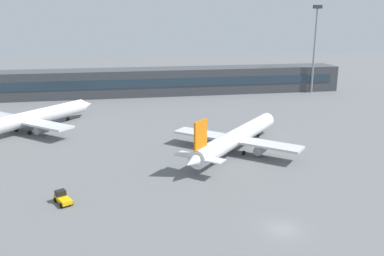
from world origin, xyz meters
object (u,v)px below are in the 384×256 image
object	(u,v)px
airplane_near	(238,137)
floodlight_tower_west	(315,44)
baggage_tug_yellow	(62,198)
airplane_mid	(29,119)

from	to	relation	value
airplane_near	floodlight_tower_west	size ratio (longest dim) A/B	1.02
baggage_tug_yellow	airplane_mid	bearing A→B (deg)	106.16
airplane_mid	baggage_tug_yellow	xyz separation A→B (m)	(12.16, -41.96, -2.27)
airplane_mid	floodlight_tower_west	distance (m)	97.87
airplane_mid	floodlight_tower_west	size ratio (longest dim) A/B	1.06
floodlight_tower_west	baggage_tug_yellow	bearing A→B (deg)	-135.01
airplane_mid	floodlight_tower_west	bearing A→B (deg)	21.71
airplane_near	floodlight_tower_west	xyz separation A→B (m)	(45.45, 59.04, 14.34)
floodlight_tower_west	airplane_near	bearing A→B (deg)	-127.59
baggage_tug_yellow	floodlight_tower_west	size ratio (longest dim) A/B	0.13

